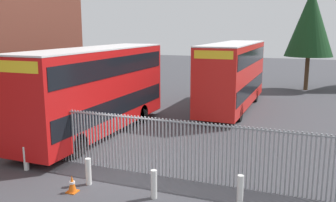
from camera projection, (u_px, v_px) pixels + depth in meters
name	position (u px, v px, depth m)	size (l,w,h in m)	color
ground_plane	(193.00, 122.00, 21.48)	(100.00, 100.00, 0.00)	#3D3D42
palisade_fence	(124.00, 141.00, 14.03)	(16.18, 0.14, 2.35)	gray
double_decker_bus_near_gate	(97.00, 88.00, 18.69)	(2.54, 10.81, 4.42)	red
double_decker_bus_behind_fence_left	(233.00, 73.00, 24.69)	(2.54, 10.81, 4.42)	red
bollard_near_left	(26.00, 158.00, 14.18)	(0.20, 0.20, 0.95)	silver
bollard_center_front	(88.00, 171.00, 12.86)	(0.20, 0.20, 0.95)	silver
bollard_near_right	(154.00, 184.00, 11.81)	(0.20, 0.20, 0.95)	silver
bollard_far_right	(240.00, 190.00, 11.40)	(0.20, 0.20, 0.95)	silver
traffic_cone_mid_forecourt	(72.00, 184.00, 12.28)	(0.34, 0.34, 0.59)	orange
tree_short_side	(310.00, 22.00, 31.62)	(4.07, 4.07, 8.78)	#4C3823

